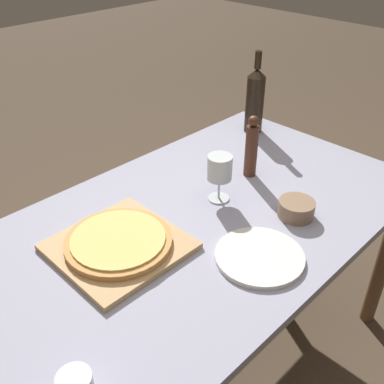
{
  "coord_description": "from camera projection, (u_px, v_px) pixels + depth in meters",
  "views": [
    {
      "loc": [
        0.8,
        -0.82,
        1.59
      ],
      "look_at": [
        -0.05,
        0.04,
        0.79
      ],
      "focal_mm": 42.0,
      "sensor_mm": 36.0,
      "label": 1
    }
  ],
  "objects": [
    {
      "name": "ground_plane",
      "position": [
        194.0,
        364.0,
        1.82
      ],
      "size": [
        12.0,
        12.0,
        0.0
      ],
      "primitive_type": "plane",
      "color": "#4C3D2D"
    },
    {
      "name": "dining_table",
      "position": [
        194.0,
        241.0,
        1.47
      ],
      "size": [
        0.88,
        1.57,
        0.73
      ],
      "color": "#9393A8",
      "rests_on": "ground_plane"
    },
    {
      "name": "cutting_board",
      "position": [
        119.0,
        246.0,
        1.3
      ],
      "size": [
        0.34,
        0.35,
        0.02
      ],
      "color": "tan",
      "rests_on": "dining_table"
    },
    {
      "name": "pizza",
      "position": [
        118.0,
        241.0,
        1.29
      ],
      "size": [
        0.31,
        0.31,
        0.02
      ],
      "color": "#C68947",
      "rests_on": "cutting_board"
    },
    {
      "name": "wine_bottle",
      "position": [
        255.0,
        99.0,
        1.89
      ],
      "size": [
        0.08,
        0.08,
        0.35
      ],
      "color": "black",
      "rests_on": "dining_table"
    },
    {
      "name": "pepper_mill",
      "position": [
        251.0,
        148.0,
        1.6
      ],
      "size": [
        0.05,
        0.05,
        0.23
      ],
      "color": "#4C2819",
      "rests_on": "dining_table"
    },
    {
      "name": "wine_glass",
      "position": [
        220.0,
        169.0,
        1.46
      ],
      "size": [
        0.08,
        0.08,
        0.16
      ],
      "color": "silver",
      "rests_on": "dining_table"
    },
    {
      "name": "small_bowl",
      "position": [
        296.0,
        209.0,
        1.43
      ],
      "size": [
        0.12,
        0.12,
        0.05
      ],
      "color": "#84664C",
      "rests_on": "dining_table"
    },
    {
      "name": "dinner_plate",
      "position": [
        260.0,
        256.0,
        1.27
      ],
      "size": [
        0.25,
        0.25,
        0.01
      ],
      "color": "silver",
      "rests_on": "dining_table"
    }
  ]
}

